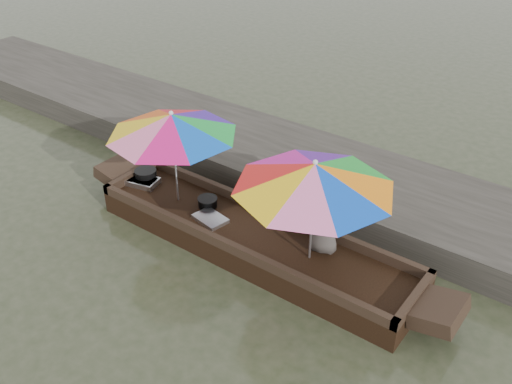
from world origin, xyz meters
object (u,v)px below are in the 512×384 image
Objects in this scene: vendor at (325,219)px; tray_crayfish at (143,182)px; cooking_pot at (146,175)px; supply_bag at (287,218)px; boat_hull at (252,241)px; tray_scallop at (210,219)px; umbrella_stern at (312,211)px; umbrella_bow at (175,157)px; charcoal_grill at (208,203)px.

tray_crayfish is at bearing -11.16° from vendor.
supply_bag reaches higher than cooking_pot.
cooking_pot is at bearing 177.17° from boat_hull.
umbrella_stern is (1.70, 0.14, 0.74)m from tray_scallop.
supply_bag is 0.26× the size of vendor.
umbrella_stern is at bearing 0.00° from boat_hull.
supply_bag is (1.02, 0.59, 0.10)m from tray_scallop.
tray_scallop is 1.81× the size of supply_bag.
tray_crayfish reaches higher than boat_hull.
tray_scallop is 0.23× the size of umbrella_stern.
cooking_pot is 2.70m from supply_bag.
umbrella_bow is (-1.82, -0.45, 0.65)m from supply_bag.
tray_crayfish reaches higher than tray_scallop.
tray_crayfish is 0.47× the size of vendor.
boat_hull is 1.31m from vendor.
umbrella_stern is (3.30, 0.00, 0.73)m from tray_crayfish.
boat_hull is at bearing -2.83° from cooking_pot.
tray_scallop is 1.69× the size of charcoal_grill.
umbrella_bow is at bearing 0.35° from tray_crayfish.
tray_scallop is at bearing -175.22° from umbrella_stern.
tray_scallop is at bearing -43.44° from charcoal_grill.
tray_crayfish is 1.61m from tray_scallop.
tray_scallop is at bearing -168.40° from boat_hull.
cooking_pot is 0.34× the size of vendor.
tray_scallop is at bearing -2.82° from vendor.
supply_bag is 0.13× the size of umbrella_stern.
supply_bag is at bearing 30.18° from tray_scallop.
umbrella_stern is at bearing -1.98° from cooking_pot.
supply_bag is 1.04m from umbrella_stern.
vendor is (0.74, -0.19, 0.41)m from supply_bag.
cooking_pot reaches higher than charcoal_grill.
charcoal_grill is 2.10m from vendor.
vendor is at bearing 3.65° from charcoal_grill.
tray_scallop is 1.88m from vendor.
umbrella_bow reaches higher than cooking_pot.
tray_crayfish is 3.42m from vendor.
umbrella_stern is at bearing 60.20° from vendor.
umbrella_stern reaches higher than vendor.
tray_crayfish is 0.25× the size of umbrella_bow.
vendor is (3.42, 0.14, 0.44)m from cooking_pot.
umbrella_bow reaches higher than tray_scallop.
supply_bag is at bearing 13.89° from umbrella_bow.
tray_scallop is at bearing -10.03° from umbrella_bow.
supply_bag is at bearing 7.11° from cooking_pot.
charcoal_grill is at bearing 172.52° from boat_hull.
boat_hull is at bearing 0.00° from umbrella_bow.
umbrella_stern is at bearing 4.78° from tray_scallop.
charcoal_grill is 0.28× the size of vendor.
cooking_pot is (-2.35, 0.12, 0.27)m from boat_hull.
umbrella_stern is at bearing -33.58° from supply_bag.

